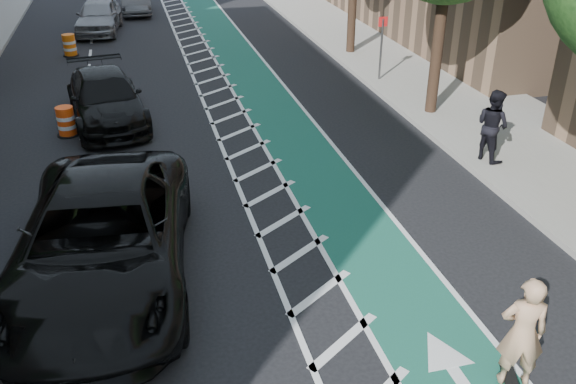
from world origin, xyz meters
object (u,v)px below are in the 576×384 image
object	(u,v)px
skateboarder	(523,333)
suv_near	(102,239)
barrel_a	(114,125)
suv_far	(106,98)

from	to	relation	value
skateboarder	suv_near	distance (m)	7.56
skateboarder	barrel_a	world-z (taller)	skateboarder
suv_far	barrel_a	size ratio (longest dim) A/B	6.44
suv_far	barrel_a	bearing A→B (deg)	-89.36
suv_far	suv_near	bearing A→B (deg)	-97.38
barrel_a	skateboarder	bearing A→B (deg)	-63.87
barrel_a	suv_far	bearing A→B (deg)	98.02
suv_near	suv_far	world-z (taller)	suv_near
suv_near	suv_far	xyz separation A→B (m)	(-0.00, 8.98, -0.19)
skateboarder	suv_far	xyz separation A→B (m)	(-6.10, 13.45, -0.31)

